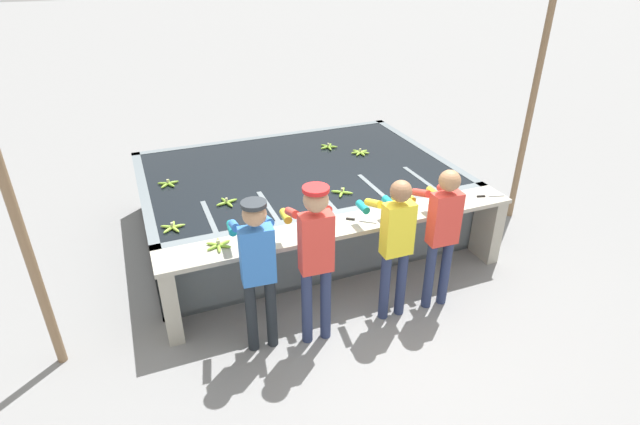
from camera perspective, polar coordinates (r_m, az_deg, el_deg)
The scene contains 18 objects.
ground_plane at distance 5.90m, azimuth 3.86°, elevation -10.04°, with size 80.00×80.00×0.00m, color gray.
wash_tank at distance 7.13m, azimuth -2.52°, elevation 1.62°, with size 4.20×2.91×0.92m.
work_ledge at distance 5.69m, azimuth 3.10°, elevation -3.65°, with size 4.20×0.45×0.92m.
worker_0 at distance 4.76m, azimuth -7.19°, elevation -5.65°, with size 0.44×0.73×1.67m.
worker_1 at distance 4.78m, azimuth -0.57°, elevation -4.28°, with size 0.43×0.73×1.76m.
worker_2 at distance 5.21m, azimuth 8.60°, elevation -2.85°, with size 0.41×0.71×1.64m.
worker_3 at distance 5.47m, azimuth 13.72°, elevation -1.60°, with size 0.42×0.72×1.67m.
banana_bunch_floating_0 at distance 7.66m, azimuth 0.96°, elevation 7.53°, with size 0.28×0.27×0.08m.
banana_bunch_floating_1 at distance 5.67m, azimuth -16.51°, elevation -1.62°, with size 0.27×0.28×0.08m.
banana_bunch_floating_2 at distance 6.73m, azimuth -16.98°, elevation 3.19°, with size 0.27×0.27×0.08m.
banana_bunch_floating_3 at distance 7.46m, azimuth 4.62°, elevation 6.87°, with size 0.28×0.28×0.08m.
banana_bunch_floating_4 at distance 6.21m, azimuth 2.53°, elevation 2.34°, with size 0.25×0.25×0.08m.
banana_bunch_floating_5 at distance 6.06m, azimuth -10.60°, elevation 1.16°, with size 0.28×0.28×0.08m.
banana_bunch_ledge_0 at distance 5.22m, azimuth -11.51°, elevation -3.66°, with size 0.27×0.28×0.08m.
knife_0 at distance 5.61m, azimuth 4.21°, elevation -0.83°, with size 0.30×0.23×0.02m.
knife_1 at distance 6.46m, azimuth 18.50°, elevation 1.81°, with size 0.35×0.12×0.02m.
support_post_left at distance 4.93m, azimuth -31.33°, elevation -0.74°, with size 0.09×0.09×3.20m.
support_post_right at distance 7.59m, azimuth 22.86°, elevation 10.42°, with size 0.09×0.09×3.20m.
Camera 1 is at (-2.09, -4.13, 3.66)m, focal length 28.00 mm.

